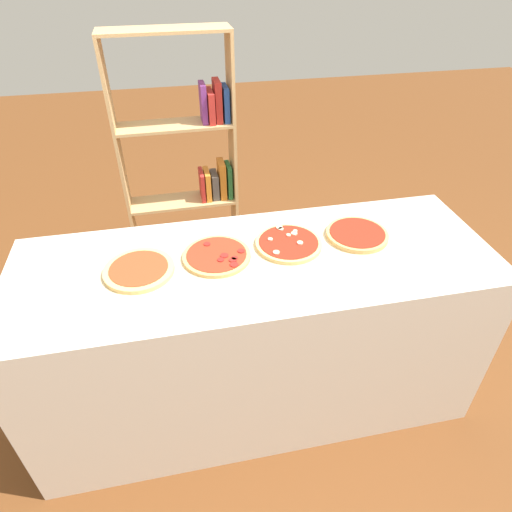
# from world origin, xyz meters

# --- Properties ---
(ground_plane) EXTENTS (12.00, 12.00, 0.00)m
(ground_plane) POSITION_xyz_m (0.00, 0.00, 0.00)
(ground_plane) COLOR brown
(counter) EXTENTS (2.09, 0.74, 0.93)m
(counter) POSITION_xyz_m (0.00, 0.00, 0.46)
(counter) COLOR beige
(counter) RESTS_ON ground_plane
(parchment_paper) EXTENTS (1.72, 0.56, 0.00)m
(parchment_paper) POSITION_xyz_m (0.00, 0.00, 0.93)
(parchment_paper) COLOR beige
(parchment_paper) RESTS_ON counter
(pizza_plain_0) EXTENTS (0.29, 0.29, 0.02)m
(pizza_plain_0) POSITION_xyz_m (-0.49, 0.01, 0.94)
(pizza_plain_0) COLOR #DBB26B
(pizza_plain_0) RESTS_ON parchment_paper
(pizza_pepperoni_1) EXTENTS (0.29, 0.29, 0.02)m
(pizza_pepperoni_1) POSITION_xyz_m (-0.16, 0.05, 0.94)
(pizza_pepperoni_1) COLOR tan
(pizza_pepperoni_1) RESTS_ON parchment_paper
(pizza_mushroom_2) EXTENTS (0.30, 0.30, 0.03)m
(pizza_mushroom_2) POSITION_xyz_m (0.16, 0.07, 0.94)
(pizza_mushroom_2) COLOR #DBB26B
(pizza_mushroom_2) RESTS_ON parchment_paper
(pizza_plain_3) EXTENTS (0.28, 0.28, 0.02)m
(pizza_plain_3) POSITION_xyz_m (0.49, 0.08, 0.94)
(pizza_plain_3) COLOR tan
(pizza_plain_3) RESTS_ON parchment_paper
(bookshelf) EXTENTS (0.74, 0.24, 1.63)m
(bookshelf) POSITION_xyz_m (-0.16, 1.26, 0.73)
(bookshelf) COLOR tan
(bookshelf) RESTS_ON ground_plane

